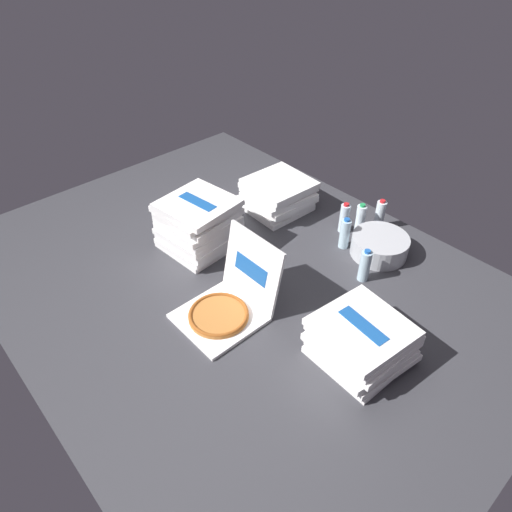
{
  "coord_description": "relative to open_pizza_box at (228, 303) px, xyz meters",
  "views": [
    {
      "loc": [
        1.54,
        -1.25,
        1.8
      ],
      "look_at": [
        0.06,
        0.1,
        0.14
      ],
      "focal_mm": 32.13,
      "sensor_mm": 36.0,
      "label": 1
    }
  ],
  "objects": [
    {
      "name": "water_bottle_4",
      "position": [
        0.01,
        1.11,
        0.03
      ],
      "size": [
        0.06,
        0.06,
        0.21
      ],
      "color": "white",
      "rests_on": "ground_plane"
    },
    {
      "name": "water_bottle_0",
      "position": [
        0.32,
        0.75,
        0.03
      ],
      "size": [
        0.06,
        0.06,
        0.21
      ],
      "color": "silver",
      "rests_on": "ground_plane"
    },
    {
      "name": "water_bottle_2",
      "position": [
        0.04,
        0.91,
        0.03
      ],
      "size": [
        0.06,
        0.06,
        0.21
      ],
      "color": "silver",
      "rests_on": "ground_plane"
    },
    {
      "name": "pizza_stack_left_mid",
      "position": [
        0.65,
        0.29,
        0.03
      ],
      "size": [
        0.46,
        0.46,
        0.22
      ],
      "color": "white",
      "rests_on": "ground_plane"
    },
    {
      "name": "pizza_stack_right_mid",
      "position": [
        -0.55,
        0.91,
        0.03
      ],
      "size": [
        0.46,
        0.45,
        0.22
      ],
      "color": "white",
      "rests_on": "ground_plane"
    },
    {
      "name": "ground_plane",
      "position": [
        -0.19,
        0.22,
        -0.09
      ],
      "size": [
        3.2,
        2.4,
        0.02
      ],
      "primitive_type": "cube",
      "color": "#38383D"
    },
    {
      "name": "water_bottle_1",
      "position": [
        -0.07,
        1.04,
        0.03
      ],
      "size": [
        0.06,
        0.06,
        0.21
      ],
      "color": "silver",
      "rests_on": "ground_plane"
    },
    {
      "name": "open_pizza_box",
      "position": [
        0.0,
        0.0,
        0.0
      ],
      "size": [
        0.4,
        0.48,
        0.41
      ],
      "color": "white",
      "rests_on": "ground_plane"
    },
    {
      "name": "water_bottle_3",
      "position": [
        0.07,
        1.24,
        0.03
      ],
      "size": [
        0.06,
        0.06,
        0.21
      ],
      "color": "white",
      "rests_on": "ground_plane"
    },
    {
      "name": "ice_bucket",
      "position": [
        0.24,
        1.01,
        -0.01
      ],
      "size": [
        0.35,
        0.35,
        0.13
      ],
      "primitive_type": "cylinder",
      "color": "#B7BABF",
      "rests_on": "ground_plane"
    },
    {
      "name": "pizza_stack_left_far",
      "position": [
        -0.57,
        0.24,
        0.09
      ],
      "size": [
        0.46,
        0.46,
        0.33
      ],
      "color": "white",
      "rests_on": "ground_plane"
    }
  ]
}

